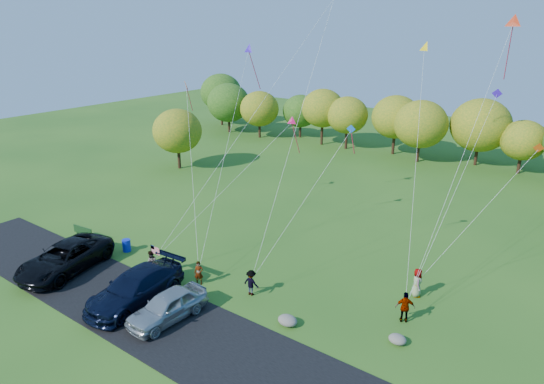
# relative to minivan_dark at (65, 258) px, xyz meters

# --- Properties ---
(ground) EXTENTS (140.00, 140.00, 0.00)m
(ground) POSITION_rel_minivan_dark_xyz_m (9.87, 3.93, -1.03)
(ground) COLOR #2A5C1A
(ground) RESTS_ON ground
(asphalt_lane) EXTENTS (44.00, 6.00, 0.06)m
(asphalt_lane) POSITION_rel_minivan_dark_xyz_m (9.87, -0.07, -1.00)
(asphalt_lane) COLOR black
(asphalt_lane) RESTS_ON ground
(treeline) EXTENTS (75.30, 27.81, 8.54)m
(treeline) POSITION_rel_minivan_dark_xyz_m (10.56, 40.37, 3.84)
(treeline) COLOR #392114
(treeline) RESTS_ON ground
(minivan_dark) EXTENTS (4.73, 7.50, 1.93)m
(minivan_dark) POSITION_rel_minivan_dark_xyz_m (0.00, 0.00, 0.00)
(minivan_dark) COLOR black
(minivan_dark) RESTS_ON asphalt_lane
(minivan_navy) EXTENTS (3.23, 6.90, 1.95)m
(minivan_navy) POSITION_rel_minivan_dark_xyz_m (7.06, 0.31, 0.01)
(minivan_navy) COLOR black
(minivan_navy) RESTS_ON asphalt_lane
(minivan_silver) EXTENTS (2.29, 5.08, 1.69)m
(minivan_silver) POSITION_rel_minivan_dark_xyz_m (9.99, 0.23, -0.12)
(minivan_silver) COLOR #ABB0B6
(minivan_silver) RESTS_ON asphalt_lane
(flyer_a) EXTENTS (0.71, 0.64, 1.62)m
(flyer_a) POSITION_rel_minivan_dark_xyz_m (8.56, 4.20, -0.22)
(flyer_a) COLOR #4C4C59
(flyer_a) RESTS_ON ground
(flyer_b) EXTENTS (1.08, 0.99, 1.80)m
(flyer_b) POSITION_rel_minivan_dark_xyz_m (5.20, 3.13, -0.13)
(flyer_b) COLOR #4C4C59
(flyer_b) RESTS_ON ground
(flyer_c) EXTENTS (1.14, 0.71, 1.68)m
(flyer_c) POSITION_rel_minivan_dark_xyz_m (12.10, 5.22, -0.18)
(flyer_c) COLOR #4C4C59
(flyer_c) RESTS_ON ground
(flyer_d) EXTENTS (1.19, 0.94, 1.88)m
(flyer_d) POSITION_rel_minivan_dark_xyz_m (20.95, 8.15, -0.08)
(flyer_d) COLOR #4C4C59
(flyer_d) RESTS_ON ground
(flyer_e) EXTENTS (0.95, 1.09, 1.87)m
(flyer_e) POSITION_rel_minivan_dark_xyz_m (20.48, 11.24, -0.09)
(flyer_e) COLOR #4C4C59
(flyer_e) RESTS_ON ground
(park_bench) EXTENTS (2.02, 0.59, 1.11)m
(park_bench) POSITION_rel_minivan_dark_xyz_m (-3.57, 3.76, -0.43)
(park_bench) COLOR #153A16
(park_bench) RESTS_ON ground
(trash_barrel) EXTENTS (0.61, 0.61, 0.92)m
(trash_barrel) POSITION_rel_minivan_dark_xyz_m (0.76, 4.46, -0.57)
(trash_barrel) COLOR #0D24CD
(trash_barrel) RESTS_ON ground
(flag_assembly) EXTENTS (0.84, 0.54, 2.26)m
(flag_assembly) POSITION_rel_minivan_dark_xyz_m (5.41, 3.23, 0.65)
(flag_assembly) COLOR black
(flag_assembly) RESTS_ON ground
(boulder_near) EXTENTS (1.17, 0.92, 0.59)m
(boulder_near) POSITION_rel_minivan_dark_xyz_m (15.78, 3.91, -0.73)
(boulder_near) COLOR gray
(boulder_near) RESTS_ON ground
(boulder_far) EXTENTS (0.97, 0.81, 0.50)m
(boulder_far) POSITION_rel_minivan_dark_xyz_m (21.44, 6.04, -0.77)
(boulder_far) COLOR slate
(boulder_far) RESTS_ON ground
(kites_aloft) EXTENTS (26.02, 10.57, 15.98)m
(kites_aloft) POSITION_rel_minivan_dark_xyz_m (12.96, 18.13, 16.11)
(kites_aloft) COLOR red
(kites_aloft) RESTS_ON ground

